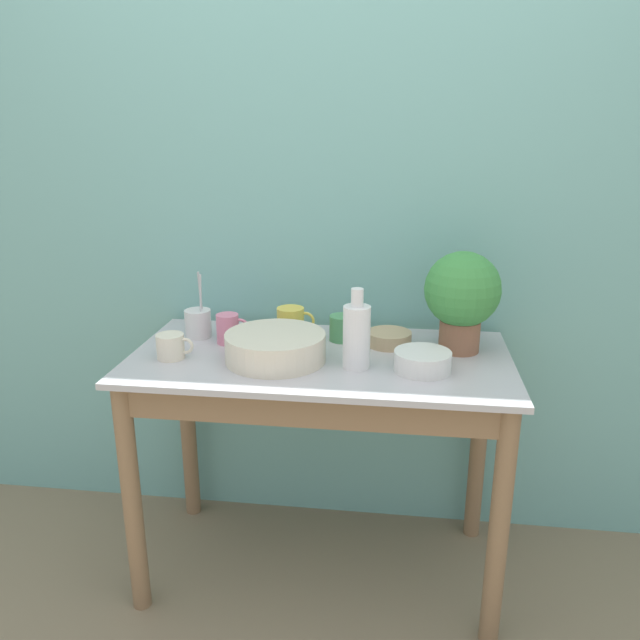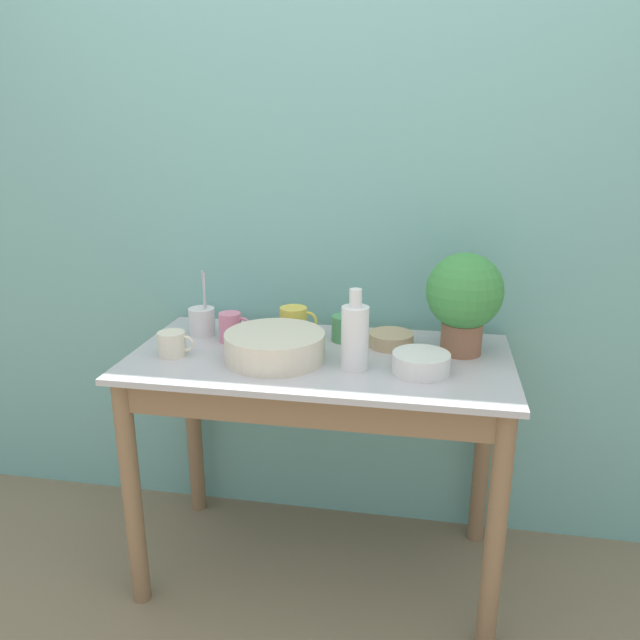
{
  "view_description": "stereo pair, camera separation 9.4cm",
  "coord_description": "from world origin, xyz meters",
  "px_view_note": "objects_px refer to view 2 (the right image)",
  "views": [
    {
      "loc": [
        0.25,
        -1.56,
        1.54
      ],
      "look_at": [
        0.0,
        0.32,
        0.94
      ],
      "focal_mm": 35.0,
      "sensor_mm": 36.0,
      "label": 1
    },
    {
      "loc": [
        0.34,
        -1.55,
        1.54
      ],
      "look_at": [
        0.0,
        0.32,
        0.94
      ],
      "focal_mm": 35.0,
      "sensor_mm": 36.0,
      "label": 2
    }
  ],
  "objects_px": {
    "mug_pink": "(231,327)",
    "bowl_small_enamel_white": "(421,363)",
    "potted_plant": "(464,296)",
    "utensil_cup": "(202,321)",
    "mug_yellow": "(294,321)",
    "mug_cream": "(173,344)",
    "mug_green": "(345,328)",
    "bottle_tall": "(355,336)",
    "bowl_wash_large": "(275,346)",
    "bowl_small_tan": "(391,339)"
  },
  "relations": [
    {
      "from": "mug_green",
      "to": "mug_cream",
      "type": "xyz_separation_m",
      "value": [
        -0.53,
        -0.24,
        -0.0
      ]
    },
    {
      "from": "utensil_cup",
      "to": "mug_yellow",
      "type": "bearing_deg",
      "value": 10.0
    },
    {
      "from": "mug_green",
      "to": "utensil_cup",
      "type": "xyz_separation_m",
      "value": [
        -0.51,
        -0.03,
        0.01
      ]
    },
    {
      "from": "mug_pink",
      "to": "potted_plant",
      "type": "bearing_deg",
      "value": 1.91
    },
    {
      "from": "potted_plant",
      "to": "mug_green",
      "type": "xyz_separation_m",
      "value": [
        -0.39,
        0.05,
        -0.15
      ]
    },
    {
      "from": "bowl_wash_large",
      "to": "mug_green",
      "type": "distance_m",
      "value": 0.29
    },
    {
      "from": "mug_green",
      "to": "utensil_cup",
      "type": "height_order",
      "value": "utensil_cup"
    },
    {
      "from": "mug_green",
      "to": "bottle_tall",
      "type": "bearing_deg",
      "value": -74.92
    },
    {
      "from": "mug_green",
      "to": "bowl_small_enamel_white",
      "type": "height_order",
      "value": "mug_green"
    },
    {
      "from": "potted_plant",
      "to": "mug_cream",
      "type": "bearing_deg",
      "value": -168.16
    },
    {
      "from": "potted_plant",
      "to": "utensil_cup",
      "type": "height_order",
      "value": "potted_plant"
    },
    {
      "from": "mug_green",
      "to": "bowl_small_tan",
      "type": "distance_m",
      "value": 0.16
    },
    {
      "from": "bowl_small_tan",
      "to": "bottle_tall",
      "type": "bearing_deg",
      "value": -113.95
    },
    {
      "from": "mug_pink",
      "to": "mug_yellow",
      "type": "bearing_deg",
      "value": 28.17
    },
    {
      "from": "potted_plant",
      "to": "mug_pink",
      "type": "relative_size",
      "value": 2.89
    },
    {
      "from": "bowl_wash_large",
      "to": "utensil_cup",
      "type": "xyz_separation_m",
      "value": [
        -0.31,
        0.19,
        0.01
      ]
    },
    {
      "from": "mug_pink",
      "to": "utensil_cup",
      "type": "distance_m",
      "value": 0.13
    },
    {
      "from": "bowl_small_tan",
      "to": "mug_green",
      "type": "bearing_deg",
      "value": 170.56
    },
    {
      "from": "mug_green",
      "to": "bowl_small_tan",
      "type": "height_order",
      "value": "mug_green"
    },
    {
      "from": "potted_plant",
      "to": "bowl_small_enamel_white",
      "type": "xyz_separation_m",
      "value": [
        -0.12,
        -0.19,
        -0.16
      ]
    },
    {
      "from": "mug_green",
      "to": "bowl_small_enamel_white",
      "type": "distance_m",
      "value": 0.36
    },
    {
      "from": "potted_plant",
      "to": "bowl_small_enamel_white",
      "type": "distance_m",
      "value": 0.28
    },
    {
      "from": "bottle_tall",
      "to": "utensil_cup",
      "type": "bearing_deg",
      "value": 159.39
    },
    {
      "from": "mug_cream",
      "to": "bowl_small_tan",
      "type": "relative_size",
      "value": 0.8
    },
    {
      "from": "potted_plant",
      "to": "mug_green",
      "type": "height_order",
      "value": "potted_plant"
    },
    {
      "from": "bowl_small_enamel_white",
      "to": "utensil_cup",
      "type": "relative_size",
      "value": 0.75
    },
    {
      "from": "mug_yellow",
      "to": "mug_cream",
      "type": "distance_m",
      "value": 0.44
    },
    {
      "from": "mug_cream",
      "to": "utensil_cup",
      "type": "relative_size",
      "value": 0.52
    },
    {
      "from": "bowl_wash_large",
      "to": "bowl_small_enamel_white",
      "type": "xyz_separation_m",
      "value": [
        0.46,
        -0.03,
        -0.01
      ]
    },
    {
      "from": "bottle_tall",
      "to": "mug_pink",
      "type": "bearing_deg",
      "value": 159.75
    },
    {
      "from": "bowl_small_tan",
      "to": "mug_cream",
      "type": "bearing_deg",
      "value": -162.52
    },
    {
      "from": "mug_pink",
      "to": "mug_cream",
      "type": "bearing_deg",
      "value": -130.65
    },
    {
      "from": "mug_pink",
      "to": "bowl_small_enamel_white",
      "type": "bearing_deg",
      "value": -14.47
    },
    {
      "from": "bowl_small_tan",
      "to": "mug_yellow",
      "type": "bearing_deg",
      "value": 170.79
    },
    {
      "from": "bowl_small_enamel_white",
      "to": "utensil_cup",
      "type": "height_order",
      "value": "utensil_cup"
    },
    {
      "from": "mug_cream",
      "to": "bowl_small_tan",
      "type": "height_order",
      "value": "mug_cream"
    },
    {
      "from": "utensil_cup",
      "to": "mug_cream",
      "type": "bearing_deg",
      "value": -95.23
    },
    {
      "from": "mug_yellow",
      "to": "utensil_cup",
      "type": "bearing_deg",
      "value": -170.0
    },
    {
      "from": "potted_plant",
      "to": "mug_pink",
      "type": "xyz_separation_m",
      "value": [
        -0.77,
        -0.03,
        -0.14
      ]
    },
    {
      "from": "mug_green",
      "to": "utensil_cup",
      "type": "relative_size",
      "value": 0.52
    },
    {
      "from": "bowl_wash_large",
      "to": "mug_green",
      "type": "xyz_separation_m",
      "value": [
        0.19,
        0.22,
        -0.0
      ]
    },
    {
      "from": "mug_yellow",
      "to": "potted_plant",
      "type": "bearing_deg",
      "value": -7.95
    },
    {
      "from": "bowl_wash_large",
      "to": "mug_yellow",
      "type": "xyz_separation_m",
      "value": [
        0.01,
        0.25,
        0.01
      ]
    },
    {
      "from": "bowl_wash_large",
      "to": "mug_pink",
      "type": "bearing_deg",
      "value": 143.37
    },
    {
      "from": "mug_cream",
      "to": "utensil_cup",
      "type": "bearing_deg",
      "value": 84.77
    },
    {
      "from": "utensil_cup",
      "to": "mug_pink",
      "type": "bearing_deg",
      "value": -21.91
    },
    {
      "from": "mug_green",
      "to": "mug_cream",
      "type": "distance_m",
      "value": 0.58
    },
    {
      "from": "mug_green",
      "to": "bowl_small_tan",
      "type": "relative_size",
      "value": 0.8
    },
    {
      "from": "bowl_wash_large",
      "to": "mug_cream",
      "type": "xyz_separation_m",
      "value": [
        -0.33,
        -0.02,
        -0.0
      ]
    },
    {
      "from": "mug_cream",
      "to": "bowl_wash_large",
      "type": "bearing_deg",
      "value": 4.17
    }
  ]
}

